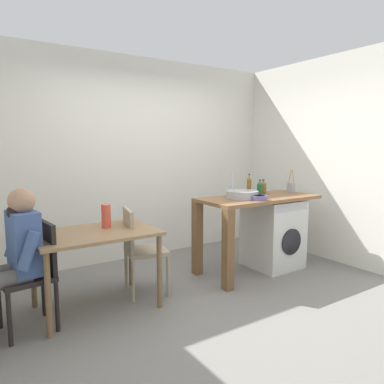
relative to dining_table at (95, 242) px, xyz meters
The scene contains 18 objects.
ground_plane 1.28m from the dining_table, 24.13° to the right, with size 5.46×5.46×0.00m, color slate.
wall_back 1.79m from the dining_table, 51.95° to the left, with size 4.60×0.10×2.70m, color silver.
wall_counter_side 3.27m from the dining_table, ahead, with size 0.10×3.80×2.70m, color silver.
dining_table is the anchor object (origin of this frame).
chair_person_seat 0.57m from the dining_table, behind, with size 0.44×0.44×0.90m.
chair_opposite 0.50m from the dining_table, ahead, with size 0.48×0.48×0.90m.
seated_person 0.71m from the dining_table, behind, with size 0.52×0.53×1.20m.
kitchen_counter 1.80m from the dining_table, ahead, with size 1.50×0.68×0.92m.
washing_machine 2.28m from the dining_table, ahead, with size 0.60×0.61×0.86m.
sink_basin 1.77m from the dining_table, ahead, with size 0.38×0.38×0.09m, color #9EA0A5.
tap 1.80m from the dining_table, ahead, with size 0.02×0.02×0.28m, color #B2B2B7.
bottle_tall_green 2.04m from the dining_table, ahead, with size 0.06×0.06×0.27m.
bottle_squat_brown 2.13m from the dining_table, ahead, with size 0.07×0.07×0.19m.
bottle_clear_small 2.26m from the dining_table, ahead, with size 0.08×0.08×0.19m.
mixing_bowl 1.86m from the dining_table, ahead, with size 0.20×0.20×0.05m.
utensil_crock 2.66m from the dining_table, ahead, with size 0.11×0.11×0.30m.
vase 0.28m from the dining_table, 33.69° to the left, with size 0.09×0.09×0.23m, color #D84C38.
scissors 1.98m from the dining_table, ahead, with size 0.15×0.06×0.01m.
Camera 1 is at (-2.06, -2.79, 1.54)m, focal length 33.74 mm.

